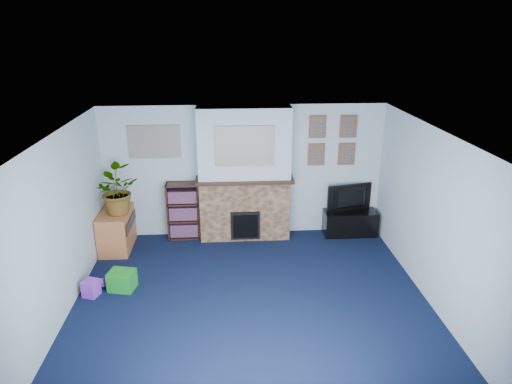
{
  "coord_description": "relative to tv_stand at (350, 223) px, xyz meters",
  "views": [
    {
      "loc": [
        -0.3,
        -5.57,
        3.7
      ],
      "look_at": [
        0.12,
        0.83,
        1.33
      ],
      "focal_mm": 32.0,
      "sensor_mm": 36.0,
      "label": 1
    }
  ],
  "objects": [
    {
      "name": "mantel_teddy",
      "position": [
        -2.43,
        -0.03,
        0.99
      ],
      "size": [
        0.13,
        0.13,
        0.13
      ],
      "primitive_type": "sphere",
      "color": "gray",
      "rests_on": "chimney_breast"
    },
    {
      "name": "wall_right",
      "position": [
        0.55,
        -2.03,
        0.97
      ],
      "size": [
        0.04,
        4.5,
        2.4
      ],
      "primitive_type": "cube",
      "color": "#AABECE",
      "rests_on": "ground"
    },
    {
      "name": "mantel_candle",
      "position": [
        -1.67,
        -0.03,
        1.01
      ],
      "size": [
        0.05,
        0.05,
        0.17
      ],
      "primitive_type": "cylinder",
      "color": "#B2BFC6",
      "rests_on": "chimney_breast"
    },
    {
      "name": "portrait_tl",
      "position": [
        -0.65,
        0.2,
        1.77
      ],
      "size": [
        0.3,
        0.03,
        0.4
      ],
      "primitive_type": "cube",
      "color": "brown",
      "rests_on": "wall_back"
    },
    {
      "name": "toy_tube",
      "position": [
        -4.25,
        -1.59,
        -0.15
      ],
      "size": [
        0.3,
        0.13,
        0.17
      ],
      "primitive_type": "cylinder",
      "rotation": [
        0.0,
        1.43,
        0.0
      ],
      "color": "purple",
      "rests_on": "ground"
    },
    {
      "name": "portrait_tr",
      "position": [
        -0.1,
        0.2,
        1.77
      ],
      "size": [
        0.3,
        0.03,
        0.4
      ],
      "primitive_type": "cube",
      "color": "brown",
      "rests_on": "wall_back"
    },
    {
      "name": "collage_main",
      "position": [
        -1.95,
        -0.19,
        1.55
      ],
      "size": [
        1.0,
        0.03,
        0.68
      ],
      "primitive_type": "cube",
      "color": "gray",
      "rests_on": "chimney_breast"
    },
    {
      "name": "tv_stand",
      "position": [
        0.0,
        0.0,
        0.0
      ],
      "size": [
        0.96,
        0.41,
        0.46
      ],
      "primitive_type": "cube",
      "color": "black",
      "rests_on": "ground"
    },
    {
      "name": "toy_ball",
      "position": [
        -4.3,
        -1.76,
        -0.14
      ],
      "size": [
        0.19,
        0.19,
        0.19
      ],
      "primitive_type": "sphere",
      "color": "orange",
      "rests_on": "ground"
    },
    {
      "name": "wall_left",
      "position": [
        -4.45,
        -2.03,
        0.97
      ],
      "size": [
        0.04,
        4.5,
        2.4
      ],
      "primitive_type": "cube",
      "color": "#AABECE",
      "rests_on": "ground"
    },
    {
      "name": "mantel_can",
      "position": [
        -1.17,
        -0.03,
        0.99
      ],
      "size": [
        0.06,
        0.06,
        0.12
      ],
      "primitive_type": "cylinder",
      "color": "purple",
      "rests_on": "chimney_breast"
    },
    {
      "name": "wall_back",
      "position": [
        -1.95,
        0.22,
        0.97
      ],
      "size": [
        5.0,
        0.04,
        2.4
      ],
      "primitive_type": "cube",
      "color": "#AABECE",
      "rests_on": "ground"
    },
    {
      "name": "sideboard",
      "position": [
        -4.19,
        -0.28,
        0.12
      ],
      "size": [
        0.49,
        0.88,
        0.68
      ],
      "primitive_type": "cube",
      "color": "#B06438",
      "rests_on": "ground"
    },
    {
      "name": "portrait_bl",
      "position": [
        -0.65,
        0.2,
        1.27
      ],
      "size": [
        0.3,
        0.03,
        0.4
      ],
      "primitive_type": "cube",
      "color": "brown",
      "rests_on": "wall_back"
    },
    {
      "name": "wall_front",
      "position": [
        -1.95,
        -4.28,
        0.97
      ],
      "size": [
        5.0,
        0.04,
        2.4
      ],
      "primitive_type": "cube",
      "color": "#AABECE",
      "rests_on": "ground"
    },
    {
      "name": "ceiling",
      "position": [
        -1.95,
        -2.03,
        2.17
      ],
      "size": [
        5.0,
        4.5,
        0.01
      ],
      "primitive_type": "cube",
      "color": "white",
      "rests_on": "wall_back"
    },
    {
      "name": "green_crate",
      "position": [
        -3.84,
        -1.63,
        -0.08
      ],
      "size": [
        0.42,
        0.36,
        0.29
      ],
      "primitive_type": "cube",
      "rotation": [
        0.0,
        0.0,
        -0.22
      ],
      "color": "#198C26",
      "rests_on": "ground"
    },
    {
      "name": "collage_left",
      "position": [
        -3.5,
        0.21,
        1.55
      ],
      "size": [
        0.9,
        0.03,
        0.58
      ],
      "primitive_type": "cube",
      "color": "gray",
      "rests_on": "wall_back"
    },
    {
      "name": "toy_block",
      "position": [
        -4.25,
        -1.78,
        -0.12
      ],
      "size": [
        0.25,
        0.25,
        0.25
      ],
      "primitive_type": "cube",
      "rotation": [
        0.0,
        0.0,
        -0.32
      ],
      "color": "purple",
      "rests_on": "ground"
    },
    {
      "name": "television",
      "position": [
        -0.0,
        0.02,
        0.48
      ],
      "size": [
        0.86,
        0.29,
        0.49
      ],
      "primitive_type": "imported",
      "rotation": [
        0.0,
        0.0,
        3.36
      ],
      "color": "black",
      "rests_on": "tv_stand"
    },
    {
      "name": "bookshelf",
      "position": [
        -3.06,
        0.08,
        0.28
      ],
      "size": [
        0.58,
        0.28,
        1.05
      ],
      "color": "black",
      "rests_on": "ground"
    },
    {
      "name": "floor",
      "position": [
        -1.95,
        -2.03,
        -0.23
      ],
      "size": [
        5.0,
        4.5,
        0.01
      ],
      "primitive_type": "cube",
      "color": "black",
      "rests_on": "ground"
    },
    {
      "name": "mantel_clock",
      "position": [
        -2.01,
        -0.03,
        1.0
      ],
      "size": [
        0.11,
        0.07,
        0.15
      ],
      "primitive_type": "cube",
      "color": "gold",
      "rests_on": "chimney_breast"
    },
    {
      "name": "chimney_breast",
      "position": [
        -1.95,
        0.02,
        0.96
      ],
      "size": [
        1.72,
        0.5,
        2.4
      ],
      "color": "brown",
      "rests_on": "ground"
    },
    {
      "name": "potted_plant",
      "position": [
        -4.14,
        -0.33,
        0.86
      ],
      "size": [
        0.96,
        0.95,
        0.8
      ],
      "primitive_type": "imported",
      "rotation": [
        0.0,
        0.0,
        2.43
      ],
      "color": "#26661E",
      "rests_on": "sideboard"
    },
    {
      "name": "portrait_br",
      "position": [
        -0.1,
        0.2,
        1.27
      ],
      "size": [
        0.3,
        0.03,
        0.4
      ],
      "primitive_type": "cube",
      "color": "brown",
      "rests_on": "wall_back"
    }
  ]
}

